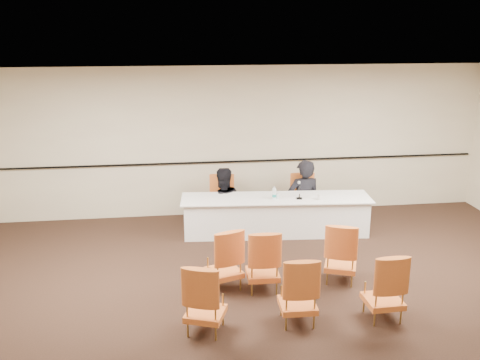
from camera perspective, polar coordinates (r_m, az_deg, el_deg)
name	(u,v)px	position (r m, az deg, el deg)	size (l,w,h in m)	color
floor	(280,308)	(7.55, 4.32, -13.50)	(10.00, 10.00, 0.00)	black
ceiling	(285,88)	(6.61, 4.88, 9.75)	(10.00, 10.00, 0.00)	white
wall_back	(241,141)	(10.74, 0.11, 4.14)	(10.00, 0.04, 3.00)	beige
wall_rail	(241,161)	(10.80, 0.14, 2.02)	(9.80, 0.04, 0.03)	black
panel_table	(276,215)	(9.95, 3.84, -3.79)	(3.48, 0.81, 0.70)	silver
panelist_main	(303,205)	(10.52, 6.76, -2.68)	(0.67, 0.44, 1.83)	black
panelist_main_chair	(303,199)	(10.49, 6.78, -2.08)	(0.50, 0.50, 0.95)	#C85D23
panelist_second	(222,208)	(10.39, -1.91, -2.99)	(0.78, 0.61, 1.61)	black
panelist_second_chair	(222,201)	(10.34, -1.92, -2.23)	(0.50, 0.50, 0.95)	#C85D23
papers	(303,197)	(9.90, 6.74, -1.83)	(0.30, 0.22, 0.00)	silver
microphone	(300,191)	(9.75, 6.37, -1.19)	(0.11, 0.21, 0.30)	black
water_bottle	(274,193)	(9.71, 3.67, -1.39)	(0.07, 0.07, 0.24)	teal
drinking_glass	(277,196)	(9.76, 4.00, -1.72)	(0.06, 0.06, 0.10)	silver
coffee_cup	(320,197)	(9.77, 8.51, -1.80)	(0.07, 0.07, 0.12)	silver
aud_chair_front_left	(224,258)	(7.86, -1.73, -8.32)	(0.50, 0.50, 0.95)	#C85D23
aud_chair_front_mid	(263,260)	(7.82, 2.44, -8.48)	(0.50, 0.50, 0.95)	#C85D23
aud_chair_front_right	(341,252)	(8.21, 10.74, -7.53)	(0.50, 0.50, 0.95)	#C85D23
aud_chair_back_left	(205,297)	(6.83, -3.73, -12.37)	(0.50, 0.50, 0.95)	#C85D23
aud_chair_back_mid	(298,289)	(7.04, 6.21, -11.50)	(0.50, 0.50, 0.95)	#C85D23
aud_chair_back_right	(384,285)	(7.34, 15.11, -10.78)	(0.50, 0.50, 0.95)	#C85D23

